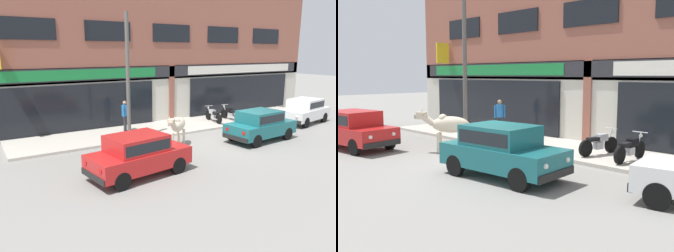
{
  "view_description": "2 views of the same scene",
  "coord_description": "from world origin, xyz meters",
  "views": [
    {
      "loc": [
        -10.47,
        -11.35,
        4.21
      ],
      "look_at": [
        -2.94,
        1.0,
        0.9
      ],
      "focal_mm": 35.0,
      "sensor_mm": 36.0,
      "label": 1
    },
    {
      "loc": [
        8.91,
        -7.94,
        2.83
      ],
      "look_at": [
        -0.18,
        1.0,
        1.16
      ],
      "focal_mm": 42.0,
      "sensor_mm": 36.0,
      "label": 2
    }
  ],
  "objects": [
    {
      "name": "shop_building",
      "position": [
        -0.01,
        5.68,
        4.14
      ],
      "size": [
        23.0,
        1.4,
        8.73
      ],
      "color": "#8E5142",
      "rests_on": "ground"
    },
    {
      "name": "car_2",
      "position": [
        1.28,
        -0.58,
        0.81
      ],
      "size": [
        3.71,
        1.87,
        1.46
      ],
      "color": "black",
      "rests_on": "ground"
    },
    {
      "name": "pedestrian",
      "position": [
        -3.69,
        4.06,
        1.11
      ],
      "size": [
        0.35,
        0.4,
        1.6
      ],
      "color": "#2D2D33",
      "rests_on": "sidewalk"
    },
    {
      "name": "sidewalk",
      "position": [
        0.0,
        3.81,
        0.06
      ],
      "size": [
        19.0,
        3.22,
        0.12
      ],
      "primitive_type": "cube",
      "color": "#B7AFA3",
      "rests_on": "ground"
    },
    {
      "name": "car_0",
      "position": [
        6.51,
        0.84,
        0.81
      ],
      "size": [
        3.79,
        2.18,
        1.46
      ],
      "color": "black",
      "rests_on": "ground"
    },
    {
      "name": "utility_pole",
      "position": [
        -4.18,
        2.5,
        3.02
      ],
      "size": [
        0.18,
        0.18,
        5.8
      ],
      "primitive_type": "cylinder",
      "color": "#595651",
      "rests_on": "sidewalk"
    },
    {
      "name": "car_1",
      "position": [
        -5.77,
        -1.68,
        0.81
      ],
      "size": [
        3.76,
        2.08,
        1.46
      ],
      "color": "black",
      "rests_on": "ground"
    },
    {
      "name": "motorcycle_0",
      "position": [
        1.76,
        3.51,
        0.51
      ],
      "size": [
        0.6,
        1.8,
        0.88
      ],
      "color": "black",
      "rests_on": "sidewalk"
    },
    {
      "name": "motorcycle_1",
      "position": [
        3.0,
        3.36,
        0.51
      ],
      "size": [
        0.52,
        1.81,
        0.88
      ],
      "color": "black",
      "rests_on": "sidewalk"
    },
    {
      "name": "ground_plane",
      "position": [
        0.0,
        0.0,
        0.0
      ],
      "size": [
        90.0,
        90.0,
        0.0
      ],
      "primitive_type": "plane",
      "color": "gray"
    },
    {
      "name": "cow",
      "position": [
        -2.72,
        0.52,
        1.01
      ],
      "size": [
        1.75,
        1.59,
        1.61
      ],
      "color": "beige",
      "rests_on": "ground"
    }
  ]
}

